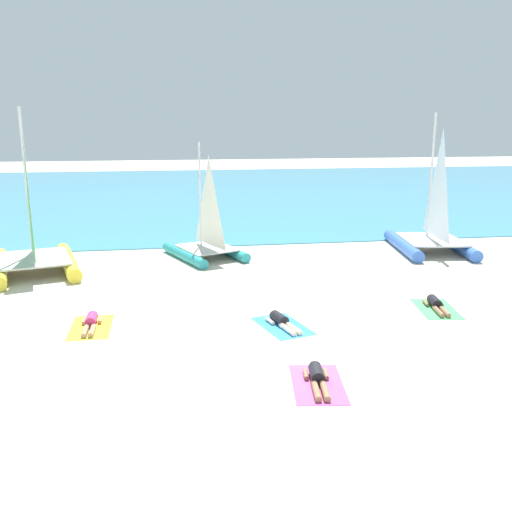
{
  "coord_description": "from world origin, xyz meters",
  "views": [
    {
      "loc": [
        -2.74,
        -11.89,
        5.53
      ],
      "look_at": [
        0.0,
        5.56,
        1.2
      ],
      "focal_mm": 38.77,
      "sensor_mm": 36.0,
      "label": 1
    }
  ],
  "objects_px": {
    "sunbather_center_left": "(282,321)",
    "sunbather_rightmost": "(436,304)",
    "towel_center_right": "(318,384)",
    "sunbather_center_right": "(317,377)",
    "sailboat_teal": "(206,241)",
    "towel_leftmost": "(91,327)",
    "towel_rightmost": "(436,309)",
    "sailboat_blue": "(432,232)",
    "towel_center_left": "(283,326)",
    "sunbather_leftmost": "(91,322)",
    "sailboat_yellow": "(33,249)"
  },
  "relations": [
    {
      "from": "towel_leftmost",
      "to": "towel_rightmost",
      "type": "relative_size",
      "value": 1.0
    },
    {
      "from": "towel_leftmost",
      "to": "sunbather_rightmost",
      "type": "xyz_separation_m",
      "value": [
        10.13,
        0.01,
        0.13
      ]
    },
    {
      "from": "sailboat_yellow",
      "to": "sunbather_leftmost",
      "type": "xyz_separation_m",
      "value": [
        2.8,
        -6.1,
        -0.77
      ]
    },
    {
      "from": "sailboat_yellow",
      "to": "sunbather_leftmost",
      "type": "height_order",
      "value": "sailboat_yellow"
    },
    {
      "from": "towel_leftmost",
      "to": "towel_center_right",
      "type": "bearing_deg",
      "value": -38.83
    },
    {
      "from": "sailboat_blue",
      "to": "towel_center_left",
      "type": "height_order",
      "value": "sailboat_blue"
    },
    {
      "from": "sailboat_yellow",
      "to": "sunbather_rightmost",
      "type": "bearing_deg",
      "value": -40.14
    },
    {
      "from": "sailboat_teal",
      "to": "towel_rightmost",
      "type": "xyz_separation_m",
      "value": [
        6.43,
        -7.53,
        -0.7
      ]
    },
    {
      "from": "sailboat_blue",
      "to": "sunbather_leftmost",
      "type": "height_order",
      "value": "sailboat_blue"
    },
    {
      "from": "sailboat_blue",
      "to": "sunbather_leftmost",
      "type": "distance_m",
      "value": 15.16
    },
    {
      "from": "sunbather_leftmost",
      "to": "towel_center_left",
      "type": "bearing_deg",
      "value": -9.4
    },
    {
      "from": "towel_rightmost",
      "to": "sunbather_rightmost",
      "type": "relative_size",
      "value": 1.21
    },
    {
      "from": "towel_center_right",
      "to": "sunbather_center_right",
      "type": "xyz_separation_m",
      "value": [
        0.01,
        0.07,
        0.13
      ]
    },
    {
      "from": "sunbather_rightmost",
      "to": "sunbather_leftmost",
      "type": "bearing_deg",
      "value": -171.31
    },
    {
      "from": "towel_leftmost",
      "to": "sunbather_leftmost",
      "type": "relative_size",
      "value": 1.22
    },
    {
      "from": "sunbather_rightmost",
      "to": "towel_center_right",
      "type": "bearing_deg",
      "value": -129.65
    },
    {
      "from": "towel_rightmost",
      "to": "sunbather_center_right",
      "type": "bearing_deg",
      "value": -139.41
    },
    {
      "from": "sailboat_yellow",
      "to": "sunbather_center_right",
      "type": "distance_m",
      "value": 13.16
    },
    {
      "from": "towel_center_left",
      "to": "sunbather_rightmost",
      "type": "distance_m",
      "value": 4.95
    },
    {
      "from": "sailboat_blue",
      "to": "towel_center_right",
      "type": "xyz_separation_m",
      "value": [
        -8.12,
        -11.36,
        -0.87
      ]
    },
    {
      "from": "sailboat_teal",
      "to": "towel_center_left",
      "type": "height_order",
      "value": "sailboat_teal"
    },
    {
      "from": "sailboat_blue",
      "to": "towel_leftmost",
      "type": "xyz_separation_m",
      "value": [
        -13.4,
        -7.1,
        -0.87
      ]
    },
    {
      "from": "sailboat_yellow",
      "to": "sunbather_center_left",
      "type": "bearing_deg",
      "value": -55.15
    },
    {
      "from": "sunbather_leftmost",
      "to": "towel_leftmost",
      "type": "bearing_deg",
      "value": -90.0
    },
    {
      "from": "sailboat_blue",
      "to": "sunbather_center_right",
      "type": "distance_m",
      "value": 13.92
    },
    {
      "from": "sailboat_teal",
      "to": "towel_leftmost",
      "type": "relative_size",
      "value": 2.48
    },
    {
      "from": "sailboat_blue",
      "to": "sunbather_center_right",
      "type": "relative_size",
      "value": 3.75
    },
    {
      "from": "towel_leftmost",
      "to": "sunbather_leftmost",
      "type": "xyz_separation_m",
      "value": [
        -0.0,
        0.07,
        0.13
      ]
    },
    {
      "from": "sailboat_teal",
      "to": "towel_center_right",
      "type": "relative_size",
      "value": 2.48
    },
    {
      "from": "sunbather_leftmost",
      "to": "sailboat_teal",
      "type": "bearing_deg",
      "value": 62.79
    },
    {
      "from": "sailboat_teal",
      "to": "sunbather_center_right",
      "type": "relative_size",
      "value": 3.01
    },
    {
      "from": "towel_leftmost",
      "to": "sailboat_teal",
      "type": "bearing_deg",
      "value": 63.71
    },
    {
      "from": "sailboat_blue",
      "to": "sailboat_yellow",
      "type": "relative_size",
      "value": 0.97
    },
    {
      "from": "sailboat_blue",
      "to": "sailboat_yellow",
      "type": "height_order",
      "value": "sailboat_yellow"
    },
    {
      "from": "sailboat_blue",
      "to": "towel_center_right",
      "type": "relative_size",
      "value": 3.09
    },
    {
      "from": "sunbather_center_left",
      "to": "towel_center_right",
      "type": "bearing_deg",
      "value": -105.14
    },
    {
      "from": "sunbather_rightmost",
      "to": "sailboat_teal",
      "type": "bearing_deg",
      "value": 139.76
    },
    {
      "from": "towel_center_left",
      "to": "towel_rightmost",
      "type": "relative_size",
      "value": 1.0
    },
    {
      "from": "sunbather_leftmost",
      "to": "sunbather_center_left",
      "type": "height_order",
      "value": "same"
    },
    {
      "from": "sailboat_teal",
      "to": "sunbather_rightmost",
      "type": "height_order",
      "value": "sailboat_teal"
    },
    {
      "from": "towel_center_right",
      "to": "sunbather_center_right",
      "type": "height_order",
      "value": "sunbather_center_right"
    },
    {
      "from": "sailboat_yellow",
      "to": "sunbather_center_left",
      "type": "height_order",
      "value": "sailboat_yellow"
    },
    {
      "from": "sunbather_center_right",
      "to": "sunbather_rightmost",
      "type": "relative_size",
      "value": 1.0
    },
    {
      "from": "towel_leftmost",
      "to": "sunbather_center_left",
      "type": "xyz_separation_m",
      "value": [
        5.22,
        -0.67,
        0.13
      ]
    },
    {
      "from": "sunbather_center_right",
      "to": "towel_leftmost",
      "type": "bearing_deg",
      "value": 149.24
    },
    {
      "from": "towel_leftmost",
      "to": "towel_center_right",
      "type": "xyz_separation_m",
      "value": [
        5.28,
        -4.25,
        0.0
      ]
    },
    {
      "from": "sailboat_blue",
      "to": "sunbather_center_right",
      "type": "height_order",
      "value": "sailboat_blue"
    },
    {
      "from": "sunbather_center_left",
      "to": "sunbather_rightmost",
      "type": "height_order",
      "value": "same"
    },
    {
      "from": "sailboat_blue",
      "to": "towel_leftmost",
      "type": "height_order",
      "value": "sailboat_blue"
    },
    {
      "from": "sunbather_leftmost",
      "to": "sunbather_center_left",
      "type": "bearing_deg",
      "value": -8.74
    }
  ]
}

